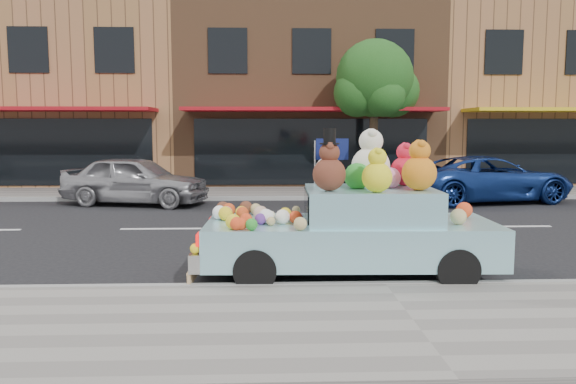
{
  "coord_description": "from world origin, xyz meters",
  "views": [
    {
      "loc": [
        -1.62,
        -12.49,
        2.24
      ],
      "look_at": [
        -1.29,
        -3.77,
        1.25
      ],
      "focal_mm": 35.0,
      "sensor_mm": 36.0,
      "label": 1
    }
  ],
  "objects_px": {
    "car_silver": "(136,180)",
    "car_blue": "(488,179)",
    "art_car": "(352,224)",
    "street_tree": "(375,85)"
  },
  "relations": [
    {
      "from": "street_tree",
      "to": "art_car",
      "type": "xyz_separation_m",
      "value": [
        -2.36,
        -10.74,
        -2.88
      ]
    },
    {
      "from": "car_silver",
      "to": "car_blue",
      "type": "distance_m",
      "value": 10.65
    },
    {
      "from": "car_silver",
      "to": "art_car",
      "type": "xyz_separation_m",
      "value": [
        5.16,
        -8.32,
        0.08
      ]
    },
    {
      "from": "street_tree",
      "to": "car_silver",
      "type": "xyz_separation_m",
      "value": [
        -7.53,
        -2.42,
        -2.96
      ]
    },
    {
      "from": "street_tree",
      "to": "car_silver",
      "type": "relative_size",
      "value": 1.22
    },
    {
      "from": "car_silver",
      "to": "art_car",
      "type": "relative_size",
      "value": 0.95
    },
    {
      "from": "car_blue",
      "to": "art_car",
      "type": "bearing_deg",
      "value": 136.72
    },
    {
      "from": "car_blue",
      "to": "art_car",
      "type": "distance_m",
      "value": 10.17
    },
    {
      "from": "street_tree",
      "to": "car_silver",
      "type": "distance_m",
      "value": 8.44
    },
    {
      "from": "street_tree",
      "to": "car_silver",
      "type": "height_order",
      "value": "street_tree"
    }
  ]
}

